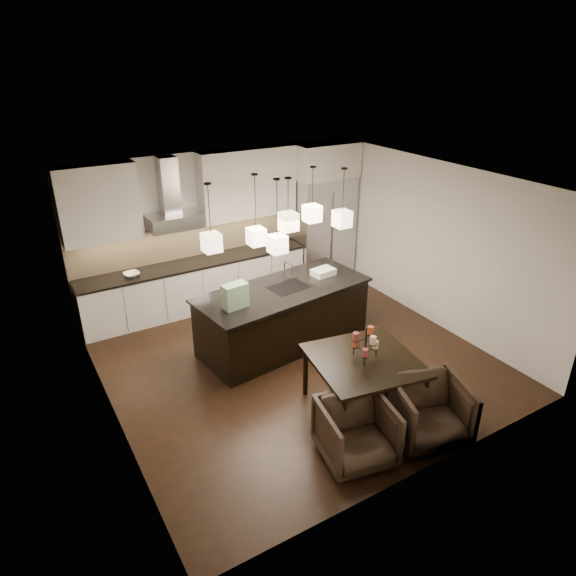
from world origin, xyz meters
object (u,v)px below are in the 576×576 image
island_body (283,317)px  armchair_left (356,432)px  dining_table (362,384)px  refrigerator (322,229)px  armchair_right (429,411)px

island_body → armchair_left: bearing=-109.2°
dining_table → refrigerator: bearing=72.9°
refrigerator → dining_table: size_ratio=1.64×
island_body → armchair_right: 2.89m
refrigerator → dining_table: (-1.96, -3.88, -0.68)m
armchair_right → armchair_left: bearing=-171.2°
refrigerator → dining_table: bearing=-116.8°
refrigerator → armchair_left: size_ratio=2.59×
dining_table → armchair_right: 0.93m
island_body → armchair_right: bearing=-88.9°
dining_table → armchair_right: size_ratio=1.49×
island_body → armchair_left: island_body is taller
refrigerator → dining_table: 4.40m
island_body → dining_table: 2.00m
armchair_right → dining_table: bearing=130.8°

